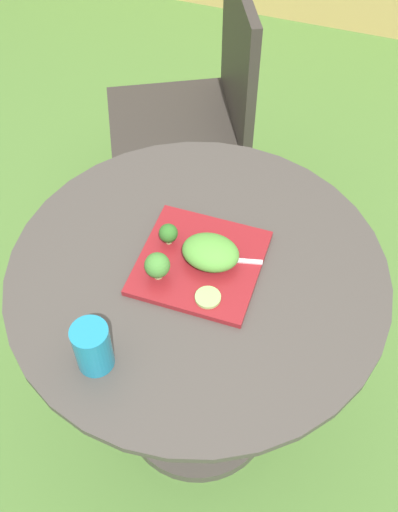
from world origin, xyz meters
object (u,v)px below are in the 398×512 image
patio_chair (203,101)px  salad_plate (200,263)px  drinking_glass (93,349)px  fork (220,259)px

patio_chair → salad_plate: bearing=-72.2°
drinking_glass → patio_chair: bearing=97.1°
salad_plate → drinking_glass: bearing=-111.9°
salad_plate → patio_chair: bearing=107.8°
salad_plate → fork: 0.04m
salad_plate → fork: bearing=21.7°
patio_chair → salad_plate: 0.84m
drinking_glass → fork: bearing=63.0°
salad_plate → fork: fork is taller
drinking_glass → salad_plate: bearing=68.1°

